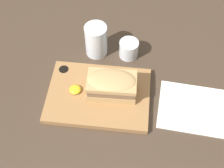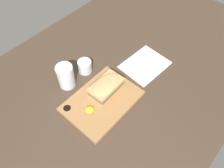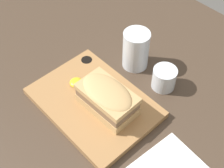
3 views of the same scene
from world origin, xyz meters
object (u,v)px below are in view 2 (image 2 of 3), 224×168
(water_glass, at_px, (66,77))
(napkin, at_px, (145,65))
(serving_board, at_px, (102,101))
(sandwich, at_px, (106,87))
(wine_glass, at_px, (85,67))

(water_glass, height_order, napkin, water_glass)
(serving_board, distance_m, water_glass, 0.19)
(sandwich, height_order, napkin, sandwich)
(water_glass, relative_size, wine_glass, 1.77)
(sandwich, distance_m, wine_glass, 0.18)
(serving_board, xyz_separation_m, wine_glass, (0.08, 0.18, 0.02))
(water_glass, relative_size, napkin, 0.51)
(napkin, bearing_deg, serving_board, 177.75)
(sandwich, relative_size, water_glass, 1.31)
(sandwich, distance_m, napkin, 0.26)
(serving_board, height_order, napkin, serving_board)
(serving_board, bearing_deg, sandwich, 15.44)
(sandwich, bearing_deg, napkin, -5.12)
(water_glass, bearing_deg, napkin, -30.93)
(sandwich, distance_m, water_glass, 0.19)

